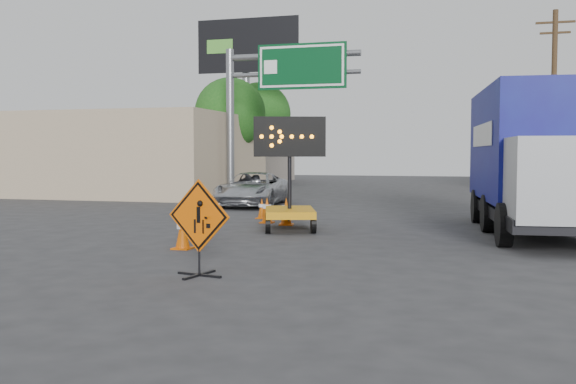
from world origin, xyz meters
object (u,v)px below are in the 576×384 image
at_px(construction_sign, 199,225).
at_px(arrow_board, 290,205).
at_px(pickup_truck, 253,189).
at_px(box_truck, 535,167).

xyz_separation_m(construction_sign, arrow_board, (-0.24, 6.69, -0.19)).
relative_size(construction_sign, arrow_board, 0.54).
height_order(arrow_board, pickup_truck, arrow_board).
bearing_deg(box_truck, arrow_board, -176.09).
relative_size(construction_sign, box_truck, 0.20).
bearing_deg(arrow_board, construction_sign, -105.48).
xyz_separation_m(construction_sign, pickup_truck, (-3.75, 14.09, -0.21)).
relative_size(arrow_board, box_truck, 0.37).
bearing_deg(construction_sign, pickup_truck, 117.94).
distance_m(pickup_truck, box_truck, 11.76).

